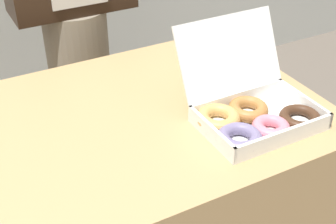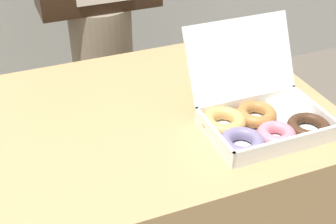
% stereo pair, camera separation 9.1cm
% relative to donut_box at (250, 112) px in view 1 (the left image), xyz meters
% --- Properties ---
extents(donut_box, '(0.31, 0.30, 0.22)m').
position_rel_donut_box_xyz_m(donut_box, '(0.00, 0.00, 0.00)').
color(donut_box, white).
rests_on(donut_box, table).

